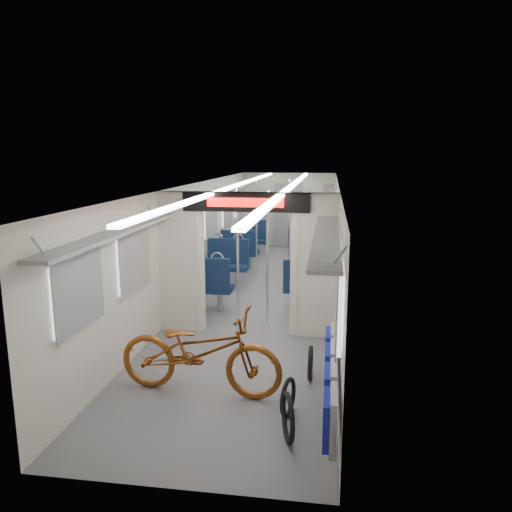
# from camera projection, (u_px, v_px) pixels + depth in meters

# --- Properties ---
(carriage) EXTENTS (12.00, 12.02, 2.31)m
(carriage) POSITION_uv_depth(u_px,v_px,m) (262.00, 227.00, 9.64)
(carriage) COLOR #515456
(carriage) RESTS_ON ground
(bicycle) EXTENTS (2.10, 0.88, 1.08)m
(bicycle) POSITION_uv_depth(u_px,v_px,m) (200.00, 351.00, 6.05)
(bicycle) COLOR brown
(bicycle) RESTS_ON ground
(flip_bench) EXTENTS (0.12, 2.11, 0.52)m
(flip_bench) POSITION_uv_depth(u_px,v_px,m) (330.00, 379.00, 5.22)
(flip_bench) COLOR gray
(flip_bench) RESTS_ON carriage
(bike_hoop_a) EXTENTS (0.19, 0.53, 0.53)m
(bike_hoop_a) POSITION_uv_depth(u_px,v_px,m) (288.00, 420.00, 5.06)
(bike_hoop_a) COLOR black
(bike_hoop_a) RESTS_ON ground
(bike_hoop_b) EXTENTS (0.16, 0.45, 0.45)m
(bike_hoop_b) POSITION_uv_depth(u_px,v_px,m) (288.00, 399.00, 5.57)
(bike_hoop_b) COLOR black
(bike_hoop_b) RESTS_ON ground
(bike_hoop_c) EXTENTS (0.06, 0.46, 0.46)m
(bike_hoop_c) POSITION_uv_depth(u_px,v_px,m) (310.00, 365.00, 6.47)
(bike_hoop_c) COLOR black
(bike_hoop_c) RESTS_ON ground
(seat_bay_near_left) EXTENTS (0.94, 2.21, 1.14)m
(seat_bay_near_left) POSITION_uv_depth(u_px,v_px,m) (218.00, 270.00, 10.21)
(seat_bay_near_left) COLOR #0B1A34
(seat_bay_near_left) RESTS_ON ground
(seat_bay_near_right) EXTENTS (0.90, 2.04, 1.09)m
(seat_bay_near_right) POSITION_uv_depth(u_px,v_px,m) (310.00, 272.00, 10.10)
(seat_bay_near_right) COLOR #0B1A34
(seat_bay_near_right) RESTS_ON ground
(seat_bay_far_left) EXTENTS (0.93, 2.15, 1.12)m
(seat_bay_far_left) POSITION_uv_depth(u_px,v_px,m) (246.00, 241.00, 13.53)
(seat_bay_far_left) COLOR #0B1A34
(seat_bay_far_left) RESTS_ON ground
(seat_bay_far_right) EXTENTS (0.94, 2.19, 1.14)m
(seat_bay_far_right) POSITION_uv_depth(u_px,v_px,m) (315.00, 242.00, 13.32)
(seat_bay_far_right) COLOR #0B1A34
(seat_bay_far_right) RESTS_ON ground
(stanchion_near_left) EXTENTS (0.04, 0.04, 2.30)m
(stanchion_near_left) POSITION_uv_depth(u_px,v_px,m) (238.00, 254.00, 8.80)
(stanchion_near_left) COLOR silver
(stanchion_near_left) RESTS_ON ground
(stanchion_near_right) EXTENTS (0.04, 0.04, 2.30)m
(stanchion_near_right) POSITION_uv_depth(u_px,v_px,m) (267.00, 259.00, 8.40)
(stanchion_near_right) COLOR silver
(stanchion_near_right) RESTS_ON ground
(stanchion_far_left) EXTENTS (0.04, 0.04, 2.30)m
(stanchion_far_left) POSITION_uv_depth(u_px,v_px,m) (257.00, 228.00, 11.84)
(stanchion_far_left) COLOR silver
(stanchion_far_left) RESTS_ON ground
(stanchion_far_right) EXTENTS (0.04, 0.04, 2.30)m
(stanchion_far_right) POSITION_uv_depth(u_px,v_px,m) (289.00, 229.00, 11.76)
(stanchion_far_right) COLOR silver
(stanchion_far_right) RESTS_ON ground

